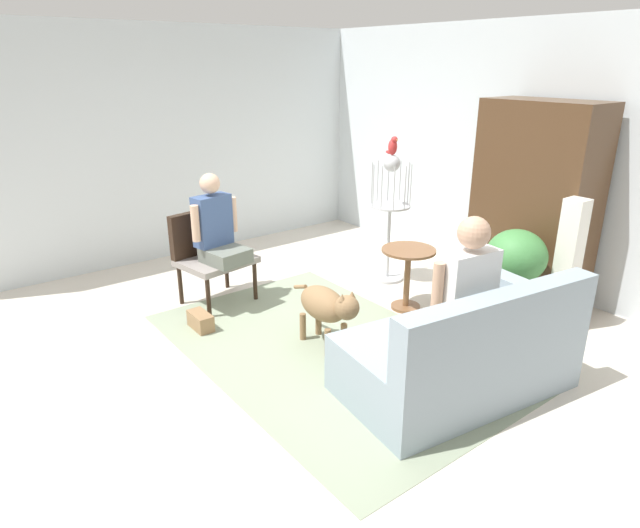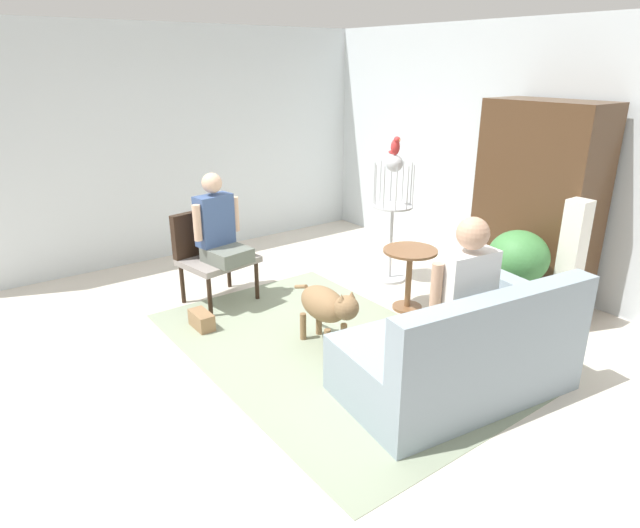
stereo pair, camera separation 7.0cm
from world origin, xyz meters
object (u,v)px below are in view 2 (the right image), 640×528
armchair (211,248)px  bird_cage_stand (392,212)px  potted_plant (517,265)px  armoire_cabinet (537,205)px  dog (327,306)px  person_on_couch (463,289)px  person_on_armchair (218,227)px  round_end_table (409,269)px  handbag (202,320)px  parrot (395,146)px  couch (463,354)px  column_lamp (569,268)px

armchair → bird_cage_stand: bearing=68.6°
potted_plant → armoire_cabinet: size_ratio=0.46×
armchair → dog: (1.55, 0.31, -0.16)m
armchair → armoire_cabinet: 3.29m
person_on_couch → armoire_cabinet: bearing=109.9°
person_on_armchair → armoire_cabinet: bearing=55.1°
round_end_table → handbag: round_end_table is taller
person_on_couch → armoire_cabinet: 2.06m
bird_cage_stand → armchair: bearing=-111.4°
person_on_armchair → person_on_couch: bearing=14.6°
person_on_armchair → potted_plant: bearing=43.2°
person_on_couch → parrot: bearing=149.1°
round_end_table → dog: bearing=-82.5°
bird_cage_stand → handbag: bird_cage_stand is taller
dog → potted_plant: potted_plant is taller
parrot → potted_plant: bearing=5.1°
person_on_armchair → parrot: bearing=72.7°
dog → potted_plant: (0.67, 1.67, 0.20)m
person_on_couch → round_end_table: size_ratio=1.45×
round_end_table → dog: 1.14m
round_end_table → armoire_cabinet: armoire_cabinet is taller
couch → person_on_armchair: 2.67m
round_end_table → potted_plant: potted_plant is taller
armchair → handbag: bearing=-35.3°
bird_cage_stand → potted_plant: (1.51, 0.14, -0.19)m
person_on_armchair → round_end_table: (1.25, 1.41, -0.38)m
dog → armoire_cabinet: armoire_cabinet is taller
dog → person_on_couch: bearing=18.7°
person_on_couch → round_end_table: (-1.25, 0.76, -0.40)m
bird_cage_stand → parrot: size_ratio=7.16×
potted_plant → couch: bearing=-69.7°
potted_plant → person_on_couch: bearing=-71.7°
armchair → parrot: bearing=68.6°
column_lamp → armoire_cabinet: (-0.62, 0.36, 0.39)m
person_on_couch → parrot: size_ratio=4.64×
dog → handbag: dog is taller
dog → armoire_cabinet: 2.41m
bird_cage_stand → armoire_cabinet: (1.24, 0.77, 0.21)m
armchair → handbag: size_ratio=3.17×
couch → handbag: size_ratio=6.22×
armchair → dog: bearing=11.1°
person_on_armchair → column_lamp: (2.42, 2.21, -0.20)m
column_lamp → armchair: bearing=-139.0°
couch → dog: 1.21m
round_end_table → handbag: size_ratio=2.15×
couch → column_lamp: size_ratio=1.47×
couch → round_end_table: 1.49m
couch → dog: size_ratio=2.10×
column_lamp → dog: bearing=-117.8°
couch → armchair: bearing=-165.3°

